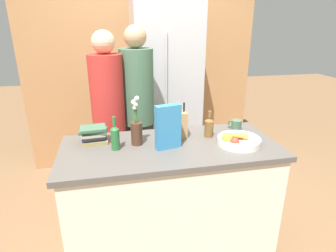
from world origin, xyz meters
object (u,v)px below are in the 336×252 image
object	(u,v)px
cereal_box	(168,127)
person_at_sink	(109,114)
bottle_vinegar	(209,127)
person_in_blue	(138,107)
coffee_mug	(236,125)
fruit_bowl	(238,140)
knife_block	(179,124)
book_stack	(94,135)
flower_vase	(137,130)
bottle_oil	(115,137)
refrigerator	(166,91)

from	to	relation	value
cereal_box	person_at_sink	distance (m)	0.80
bottle_vinegar	person_in_blue	bearing A→B (deg)	127.77
cereal_box	coffee_mug	distance (m)	0.68
fruit_bowl	knife_block	xyz separation A→B (m)	(-0.39, 0.24, 0.07)
fruit_bowl	book_stack	world-z (taller)	book_stack
cereal_box	person_in_blue	world-z (taller)	person_in_blue
bottle_vinegar	person_in_blue	world-z (taller)	person_in_blue
cereal_box	coffee_mug	world-z (taller)	cereal_box
flower_vase	person_at_sink	size ratio (longest dim) A/B	0.22
coffee_mug	person_at_sink	bearing A→B (deg)	156.80
coffee_mug	person_in_blue	xyz separation A→B (m)	(-0.76, 0.53, 0.04)
fruit_bowl	coffee_mug	xyz separation A→B (m)	(0.12, 0.29, 0.01)
flower_vase	person_at_sink	xyz separation A→B (m)	(-0.20, 0.57, -0.05)
bottle_vinegar	person_at_sink	distance (m)	0.93
fruit_bowl	person_at_sink	bearing A→B (deg)	141.51
bottle_vinegar	coffee_mug	bearing A→B (deg)	19.28
book_stack	person_at_sink	bearing A→B (deg)	76.76
fruit_bowl	cereal_box	bearing A→B (deg)	174.42
bottle_oil	person_at_sink	world-z (taller)	person_at_sink
fruit_bowl	knife_block	bearing A→B (deg)	148.65
coffee_mug	person_at_sink	world-z (taller)	person_at_sink
bottle_vinegar	refrigerator	bearing A→B (deg)	95.22
refrigerator	bottle_oil	size ratio (longest dim) A/B	8.26
refrigerator	flower_vase	world-z (taller)	refrigerator
book_stack	person_in_blue	size ratio (longest dim) A/B	0.12
refrigerator	fruit_bowl	bearing A→B (deg)	-79.07
knife_block	bottle_vinegar	size ratio (longest dim) A/B	1.30
flower_vase	person_at_sink	world-z (taller)	person_at_sink
flower_vase	coffee_mug	size ratio (longest dim) A/B	3.57
person_in_blue	coffee_mug	bearing A→B (deg)	-56.37
coffee_mug	bottle_vinegar	world-z (taller)	bottle_vinegar
cereal_box	person_at_sink	size ratio (longest dim) A/B	0.19
person_in_blue	person_at_sink	bearing A→B (deg)	176.48
refrigerator	book_stack	size ratio (longest dim) A/B	9.62
cereal_box	coffee_mug	size ratio (longest dim) A/B	3.11
knife_block	person_in_blue	world-z (taller)	person_in_blue
fruit_bowl	bottle_oil	xyz separation A→B (m)	(-0.88, 0.10, 0.06)
bottle_oil	bottle_vinegar	world-z (taller)	bottle_oil
bottle_oil	person_in_blue	xyz separation A→B (m)	(0.24, 0.72, -0.01)
bottle_vinegar	bottle_oil	bearing A→B (deg)	-172.92
person_at_sink	cereal_box	bearing A→B (deg)	-31.27
refrigerator	coffee_mug	bearing A→B (deg)	-70.57
coffee_mug	flower_vase	bearing A→B (deg)	-171.38
fruit_bowl	cereal_box	size ratio (longest dim) A/B	0.99
bottle_vinegar	person_in_blue	distance (m)	0.80
bottle_oil	person_at_sink	xyz separation A→B (m)	(-0.04, 0.63, -0.03)
bottle_oil	coffee_mug	bearing A→B (deg)	10.55
bottle_oil	knife_block	bearing A→B (deg)	15.38
refrigerator	book_stack	distance (m)	1.36
cereal_box	book_stack	world-z (taller)	cereal_box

